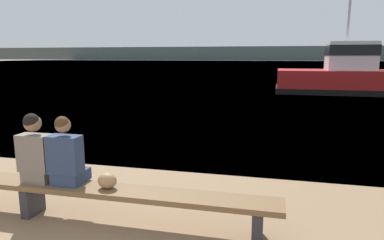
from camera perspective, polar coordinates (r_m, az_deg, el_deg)
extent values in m
plane|color=#386084|center=(125.92, 12.52, 9.40)|extent=(240.00, 240.00, 0.00)
cube|color=#4C4C42|center=(199.00, 12.93, 10.80)|extent=(600.00, 12.00, 7.34)
cube|color=brown|center=(5.15, -25.22, -9.51)|extent=(6.62, 0.43, 0.07)
cube|color=#2D2D33|center=(4.21, 10.89, -16.71)|extent=(0.12, 0.36, 0.40)
cube|color=#2D2D33|center=(5.24, -25.01, -11.95)|extent=(0.12, 0.36, 0.40)
cube|color=#70665B|center=(5.11, -23.70, -8.21)|extent=(0.37, 0.41, 0.16)
cube|color=#70665B|center=(4.94, -24.69, -4.98)|extent=(0.42, 0.22, 0.49)
sphere|color=#846047|center=(4.86, -25.05, -0.48)|extent=(0.22, 0.22, 0.22)
sphere|color=black|center=(4.84, -25.20, -0.19)|extent=(0.20, 0.20, 0.20)
cube|color=navy|center=(4.86, -19.49, -8.84)|extent=(0.37, 0.41, 0.16)
cube|color=navy|center=(4.69, -20.42, -5.43)|extent=(0.42, 0.22, 0.50)
sphere|color=#846047|center=(4.60, -20.73, -0.80)|extent=(0.20, 0.20, 0.20)
sphere|color=#472D19|center=(4.58, -20.85, -0.53)|extent=(0.18, 0.18, 0.18)
ellipsoid|color=#9E754C|center=(4.51, -13.95, -9.79)|extent=(0.25, 0.19, 0.20)
cube|color=#A81919|center=(21.94, 23.67, 5.91)|extent=(7.37, 3.69, 1.32)
cube|color=black|center=(21.98, 23.58, 4.61)|extent=(7.51, 3.84, 0.32)
cube|color=silver|center=(21.96, 24.91, 9.65)|extent=(2.59, 2.19, 1.61)
cube|color=black|center=(21.96, 24.98, 10.48)|extent=(2.64, 2.26, 0.58)
cylinder|color=#B2B2B7|center=(22.01, 24.67, 15.06)|extent=(0.14, 0.14, 2.52)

